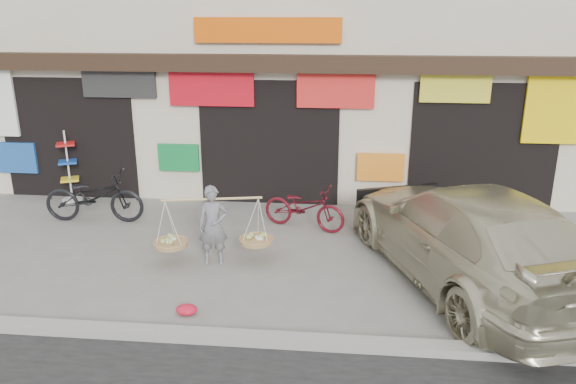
# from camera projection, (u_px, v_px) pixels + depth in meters

# --- Properties ---
(ground) EXTENTS (70.00, 70.00, 0.00)m
(ground) POSITION_uv_depth(u_px,v_px,m) (243.00, 272.00, 9.21)
(ground) COLOR gray
(ground) RESTS_ON ground
(kerb) EXTENTS (70.00, 0.25, 0.12)m
(kerb) POSITION_uv_depth(u_px,v_px,m) (216.00, 336.00, 7.30)
(kerb) COLOR gray
(kerb) RESTS_ON ground
(shophouse_block) EXTENTS (14.00, 6.32, 7.00)m
(shophouse_block) POSITION_uv_depth(u_px,v_px,m) (283.00, 36.00, 14.20)
(shophouse_block) COLOR beige
(shophouse_block) RESTS_ON ground
(street_vendor) EXTENTS (1.96, 0.83, 1.36)m
(street_vendor) POSITION_uv_depth(u_px,v_px,m) (213.00, 229.00, 9.36)
(street_vendor) COLOR slate
(street_vendor) RESTS_ON ground
(bike_0) EXTENTS (2.03, 0.79, 1.05)m
(bike_0) POSITION_uv_depth(u_px,v_px,m) (94.00, 196.00, 11.26)
(bike_0) COLOR black
(bike_0) RESTS_ON ground
(bike_2) EXTENTS (1.78, 1.10, 0.88)m
(bike_2) POSITION_uv_depth(u_px,v_px,m) (304.00, 207.00, 10.91)
(bike_2) COLOR #550E18
(bike_2) RESTS_ON ground
(suv) EXTENTS (3.90, 5.82, 1.57)m
(suv) POSITION_uv_depth(u_px,v_px,m) (468.00, 234.00, 8.71)
(suv) COLOR #C0BB9B
(suv) RESTS_ON ground
(display_rack) EXTENTS (0.50, 0.50, 1.60)m
(display_rack) POSITION_uv_depth(u_px,v_px,m) (69.00, 173.00, 12.42)
(display_rack) COLOR silver
(display_rack) RESTS_ON ground
(red_bag) EXTENTS (0.31, 0.25, 0.14)m
(red_bag) POSITION_uv_depth(u_px,v_px,m) (187.00, 310.00, 7.93)
(red_bag) COLOR red
(red_bag) RESTS_ON ground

